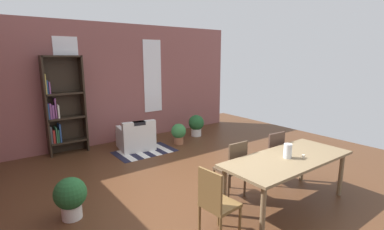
# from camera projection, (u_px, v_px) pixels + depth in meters

# --- Properties ---
(ground_plane) EXTENTS (9.99, 9.99, 0.00)m
(ground_plane) POSITION_uv_depth(u_px,v_px,m) (208.00, 195.00, 4.73)
(ground_plane) COLOR #4E2E1B
(back_wall_brick) EXTENTS (7.46, 0.12, 3.10)m
(back_wall_brick) POSITION_uv_depth(u_px,v_px,m) (114.00, 84.00, 7.47)
(back_wall_brick) COLOR #8F5350
(back_wall_brick) RESTS_ON ground
(window_pane_0) EXTENTS (0.55, 0.02, 2.02)m
(window_pane_0) POSITION_uv_depth(u_px,v_px,m) (68.00, 80.00, 6.72)
(window_pane_0) COLOR white
(window_pane_1) EXTENTS (0.55, 0.02, 2.02)m
(window_pane_1) POSITION_uv_depth(u_px,v_px,m) (153.00, 76.00, 8.05)
(window_pane_1) COLOR white
(dining_table) EXTENTS (2.16, 0.90, 0.77)m
(dining_table) POSITION_uv_depth(u_px,v_px,m) (288.00, 162.00, 4.31)
(dining_table) COLOR #7A6547
(dining_table) RESTS_ON ground
(vase_on_table) EXTENTS (0.12, 0.12, 0.22)m
(vase_on_table) POSITION_uv_depth(u_px,v_px,m) (288.00, 151.00, 4.25)
(vase_on_table) COLOR silver
(vase_on_table) RESTS_ON dining_table
(tealight_candle_0) EXTENTS (0.04, 0.04, 0.05)m
(tealight_candle_0) POSITION_uv_depth(u_px,v_px,m) (303.00, 156.00, 4.27)
(tealight_candle_0) COLOR silver
(tealight_candle_0) RESTS_ON dining_table
(dining_chair_far_left) EXTENTS (0.41, 0.41, 0.95)m
(dining_chair_far_left) POSITION_uv_depth(u_px,v_px,m) (233.00, 167.00, 4.59)
(dining_chair_far_left) COLOR #4D3B2A
(dining_chair_far_left) RESTS_ON ground
(dining_chair_head_left) EXTENTS (0.43, 0.43, 0.95)m
(dining_chair_head_left) POSITION_uv_depth(u_px,v_px,m) (216.00, 202.00, 3.49)
(dining_chair_head_left) COLOR brown
(dining_chair_head_left) RESTS_ON ground
(dining_chair_far_right) EXTENTS (0.44, 0.44, 0.95)m
(dining_chair_far_right) POSITION_uv_depth(u_px,v_px,m) (271.00, 155.00, 5.15)
(dining_chair_far_right) COLOR #49352B
(dining_chair_far_right) RESTS_ON ground
(bookshelf_tall) EXTENTS (0.87, 0.31, 2.29)m
(bookshelf_tall) POSITION_uv_depth(u_px,v_px,m) (62.00, 107.00, 6.57)
(bookshelf_tall) COLOR #2D2319
(bookshelf_tall) RESTS_ON ground
(armchair_white) EXTENTS (0.91, 0.91, 0.75)m
(armchair_white) POSITION_uv_depth(u_px,v_px,m) (136.00, 138.00, 7.06)
(armchair_white) COLOR silver
(armchair_white) RESTS_ON ground
(potted_plant_by_shelf) EXTENTS (0.45, 0.45, 0.61)m
(potted_plant_by_shelf) POSITION_uv_depth(u_px,v_px,m) (70.00, 196.00, 3.99)
(potted_plant_by_shelf) COLOR silver
(potted_plant_by_shelf) RESTS_ON ground
(potted_plant_corner) EXTENTS (0.39, 0.39, 0.54)m
(potted_plant_corner) POSITION_uv_depth(u_px,v_px,m) (179.00, 133.00, 7.44)
(potted_plant_corner) COLOR #9E6042
(potted_plant_corner) RESTS_ON ground
(potted_plant_window) EXTENTS (0.45, 0.45, 0.62)m
(potted_plant_window) POSITION_uv_depth(u_px,v_px,m) (196.00, 124.00, 8.18)
(potted_plant_window) COLOR silver
(potted_plant_window) RESTS_ON ground
(striped_rug) EXTENTS (1.42, 0.90, 0.01)m
(striped_rug) POSITION_uv_depth(u_px,v_px,m) (145.00, 151.00, 6.88)
(striped_rug) COLOR #1E1E33
(striped_rug) RESTS_ON ground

